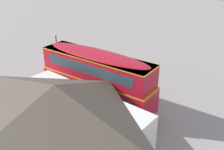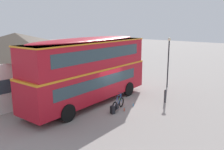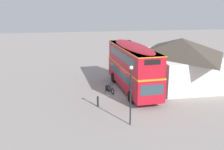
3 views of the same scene
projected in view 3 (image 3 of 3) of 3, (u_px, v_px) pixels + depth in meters
The scene contains 9 objects.
ground_plane at pixel (124, 94), 25.92m from camera, with size 120.00×120.00×0.00m, color gray.
double_decker_bus at pixel (133, 65), 26.31m from camera, with size 10.72×3.10×4.79m.
touring_bicycle at pixel (110, 89), 26.18m from camera, with size 1.67×0.68×1.05m.
backpack_on_ground at pixel (107, 88), 26.94m from camera, with size 0.35×0.35×0.55m.
water_bottle_red_squeeze at pixel (105, 92), 26.14m from camera, with size 0.07×0.07×0.24m.
water_bottle_blue_sports at pixel (108, 96), 25.05m from camera, with size 0.08×0.08×0.21m.
pub_building at pixel (181, 60), 29.43m from camera, with size 11.11×7.51×5.00m.
street_lamp at pixel (131, 89), 18.62m from camera, with size 0.28×0.28×4.50m.
kerb_bollard at pixel (98, 101), 22.61m from camera, with size 0.16×0.16×0.97m.
Camera 3 is at (23.87, -5.62, 8.68)m, focal length 41.80 mm.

